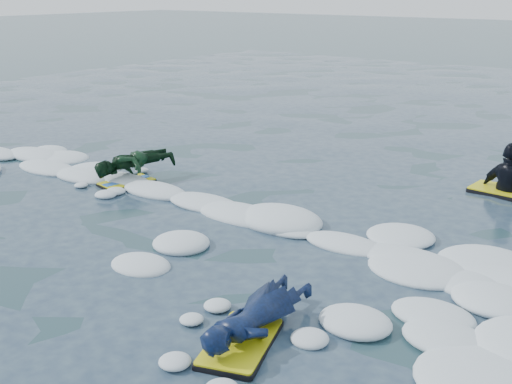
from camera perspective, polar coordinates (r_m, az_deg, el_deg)
ground at (r=7.93m, az=-7.69°, el=-5.19°), size 120.00×120.00×0.00m
foam_band at (r=8.64m, az=-2.89°, el=-3.09°), size 12.00×3.10×0.30m
prone_woman_unit at (r=5.96m, az=-0.05°, el=-11.15°), size 0.83×1.56×0.38m
prone_child_unit at (r=10.69m, az=-10.75°, el=2.22°), size 1.06×1.45×0.51m
waiting_rider_unit at (r=10.65m, az=21.45°, el=-0.30°), size 1.15×0.69×1.67m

